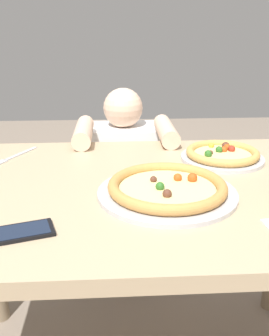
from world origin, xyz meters
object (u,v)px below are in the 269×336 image
at_px(cell_phone, 18,232).
at_px(pizza_far, 222,155).
at_px(pizza_near, 167,189).
at_px(fork, 15,156).
at_px(diner_seated, 124,193).

bearing_deg(cell_phone, pizza_far, 38.63).
relative_size(pizza_near, fork, 1.98).
bearing_deg(pizza_near, pizza_far, 50.72).
distance_m(cell_phone, diner_seated, 1.02).
relative_size(pizza_near, cell_phone, 2.24).
height_order(pizza_far, cell_phone, pizza_far).
xyz_separation_m(pizza_near, pizza_far, (0.22, 0.27, -0.00)).
xyz_separation_m(pizza_far, diner_seated, (-0.32, 0.47, -0.35)).
xyz_separation_m(pizza_near, diner_seated, (-0.09, 0.75, -0.35)).
bearing_deg(diner_seated, fork, -133.84).
relative_size(pizza_far, fork, 1.47).
xyz_separation_m(pizza_near, cell_phone, (-0.35, -0.18, -0.01)).
distance_m(pizza_far, cell_phone, 0.73).
bearing_deg(cell_phone, diner_seated, 74.59).
distance_m(pizza_near, pizza_far, 0.35).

